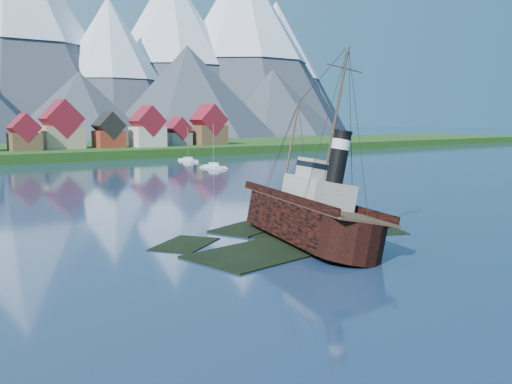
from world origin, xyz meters
TOP-DOWN VIEW (x-y plane):
  - ground at (0.00, 0.00)m, footprint 1400.00×1400.00m
  - shoal at (1.78, 2.15)m, footprint 31.71×21.24m
  - seawall at (0.00, 132.00)m, footprint 600.00×2.50m
  - tugboat_wreck at (2.53, 1.19)m, footprint 6.66×28.68m
  - sailboat_d at (44.55, 84.93)m, footprint 4.39×9.60m
  - sailboat_e at (51.48, 111.09)m, footprint 3.34×9.96m

SIDE VIEW (x-z plane):
  - shoal at x=1.78m, z-range -0.92..0.22m
  - ground at x=0.00m, z-range 0.00..0.00m
  - seawall at x=0.00m, z-range -1.00..1.00m
  - sailboat_e at x=51.48m, z-range -5.42..5.92m
  - sailboat_d at x=44.55m, z-range -6.06..6.65m
  - tugboat_wreck at x=2.53m, z-range -8.50..14.23m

